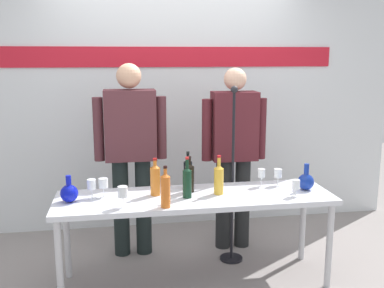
# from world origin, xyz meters

# --- Properties ---
(ground_plane) EXTENTS (10.00, 10.00, 0.00)m
(ground_plane) POSITION_xyz_m (0.00, 0.00, 0.00)
(ground_plane) COLOR gray
(back_wall) EXTENTS (4.77, 0.11, 3.00)m
(back_wall) POSITION_xyz_m (0.00, 1.35, 1.50)
(back_wall) COLOR silver
(back_wall) RESTS_ON ground
(display_table) EXTENTS (2.13, 0.60, 0.72)m
(display_table) POSITION_xyz_m (0.00, 0.00, 0.66)
(display_table) COLOR silver
(display_table) RESTS_ON ground
(decanter_blue_left) EXTENTS (0.13, 0.13, 0.20)m
(decanter_blue_left) POSITION_xyz_m (-0.94, 0.00, 0.79)
(decanter_blue_left) COLOR #0B15B3
(decanter_blue_left) RESTS_ON display_table
(decanter_blue_right) EXTENTS (0.13, 0.13, 0.21)m
(decanter_blue_right) POSITION_xyz_m (0.90, 0.00, 0.79)
(decanter_blue_right) COLOR navy
(decanter_blue_right) RESTS_ON display_table
(presenter_left) EXTENTS (0.63, 0.22, 1.72)m
(presenter_left) POSITION_xyz_m (-0.47, 0.62, 0.99)
(presenter_left) COLOR black
(presenter_left) RESTS_ON ground
(presenter_right) EXTENTS (0.60, 0.22, 1.68)m
(presenter_right) POSITION_xyz_m (0.47, 0.62, 0.96)
(presenter_right) COLOR black
(presenter_right) RESTS_ON ground
(wine_bottle_0) EXTENTS (0.07, 0.07, 0.30)m
(wine_bottle_0) POSITION_xyz_m (-0.02, 0.23, 0.85)
(wine_bottle_0) COLOR black
(wine_bottle_0) RESTS_ON display_table
(wine_bottle_1) EXTENTS (0.07, 0.07, 0.29)m
(wine_bottle_1) POSITION_xyz_m (-0.03, 0.11, 0.84)
(wine_bottle_1) COLOR black
(wine_bottle_1) RESTS_ON display_table
(wine_bottle_2) EXTENTS (0.07, 0.07, 0.30)m
(wine_bottle_2) POSITION_xyz_m (-0.25, -0.23, 0.86)
(wine_bottle_2) COLOR orange
(wine_bottle_2) RESTS_ON display_table
(wine_bottle_3) EXTENTS (0.08, 0.08, 0.29)m
(wine_bottle_3) POSITION_xyz_m (-0.30, 0.06, 0.85)
(wine_bottle_3) COLOR orange
(wine_bottle_3) RESTS_ON display_table
(wine_bottle_4) EXTENTS (0.08, 0.08, 0.31)m
(wine_bottle_4) POSITION_xyz_m (0.19, 0.01, 0.85)
(wine_bottle_4) COLOR gold
(wine_bottle_4) RESTS_ON display_table
(wine_bottle_5) EXTENTS (0.07, 0.07, 0.32)m
(wine_bottle_5) POSITION_xyz_m (-0.07, -0.04, 0.85)
(wine_bottle_5) COLOR #0F301D
(wine_bottle_5) RESTS_ON display_table
(wine_glass_left_0) EXTENTS (0.07, 0.07, 0.15)m
(wine_glass_left_0) POSITION_xyz_m (-0.78, 0.07, 0.83)
(wine_glass_left_0) COLOR white
(wine_glass_left_0) RESTS_ON display_table
(wine_glass_left_1) EXTENTS (0.07, 0.07, 0.15)m
(wine_glass_left_1) POSITION_xyz_m (-0.69, 0.07, 0.83)
(wine_glass_left_1) COLOR white
(wine_glass_left_1) RESTS_ON display_table
(wine_glass_left_2) EXTENTS (0.07, 0.07, 0.16)m
(wine_glass_left_2) POSITION_xyz_m (-0.55, -0.19, 0.84)
(wine_glass_left_2) COLOR white
(wine_glass_left_2) RESTS_ON display_table
(wine_glass_right_0) EXTENTS (0.07, 0.07, 0.14)m
(wine_glass_right_0) POSITION_xyz_m (0.72, 0.15, 0.82)
(wine_glass_right_0) COLOR white
(wine_glass_right_0) RESTS_ON display_table
(wine_glass_right_1) EXTENTS (0.06, 0.06, 0.15)m
(wine_glass_right_1) POSITION_xyz_m (0.58, 0.15, 0.83)
(wine_glass_right_1) COLOR white
(wine_glass_right_1) RESTS_ON display_table
(wine_glass_right_2) EXTENTS (0.06, 0.06, 0.13)m
(wine_glass_right_2) POSITION_xyz_m (0.75, -0.15, 0.81)
(wine_glass_right_2) COLOR white
(wine_glass_right_2) RESTS_ON display_table
(microphone_stand) EXTENTS (0.20, 0.20, 1.54)m
(microphone_stand) POSITION_xyz_m (0.39, 0.34, 0.52)
(microphone_stand) COLOR black
(microphone_stand) RESTS_ON ground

